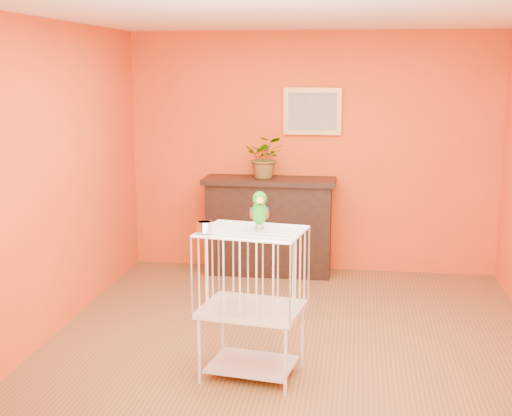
# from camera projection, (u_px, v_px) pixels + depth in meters

# --- Properties ---
(ground) EXTENTS (4.50, 4.50, 0.00)m
(ground) POSITION_uv_depth(u_px,v_px,m) (291.00, 343.00, 5.80)
(ground) COLOR brown
(ground) RESTS_ON ground
(room_shell) EXTENTS (4.50, 4.50, 4.50)m
(room_shell) POSITION_uv_depth(u_px,v_px,m) (293.00, 150.00, 5.50)
(room_shell) COLOR #E64A15
(room_shell) RESTS_ON ground
(console_cabinet) EXTENTS (1.41, 0.51, 1.05)m
(console_cabinet) POSITION_uv_depth(u_px,v_px,m) (269.00, 226.00, 7.71)
(console_cabinet) COLOR black
(console_cabinet) RESTS_ON ground
(potted_plant) EXTENTS (0.42, 0.46, 0.35)m
(potted_plant) POSITION_uv_depth(u_px,v_px,m) (265.00, 162.00, 7.56)
(potted_plant) COLOR #26722D
(potted_plant) RESTS_ON console_cabinet
(framed_picture) EXTENTS (0.62, 0.04, 0.50)m
(framed_picture) POSITION_uv_depth(u_px,v_px,m) (312.00, 111.00, 7.62)
(framed_picture) COLOR #B78141
(framed_picture) RESTS_ON room_shell
(birdcage) EXTENTS (0.78, 0.64, 1.08)m
(birdcage) POSITION_uv_depth(u_px,v_px,m) (252.00, 302.00, 5.09)
(birdcage) COLOR silver
(birdcage) RESTS_ON ground
(feed_cup) EXTENTS (0.11, 0.11, 0.08)m
(feed_cup) POSITION_uv_depth(u_px,v_px,m) (204.00, 227.00, 4.90)
(feed_cup) COLOR silver
(feed_cup) RESTS_ON birdcage
(parrot) EXTENTS (0.14, 0.26, 0.28)m
(parrot) POSITION_uv_depth(u_px,v_px,m) (259.00, 210.00, 4.99)
(parrot) COLOR #59544C
(parrot) RESTS_ON birdcage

